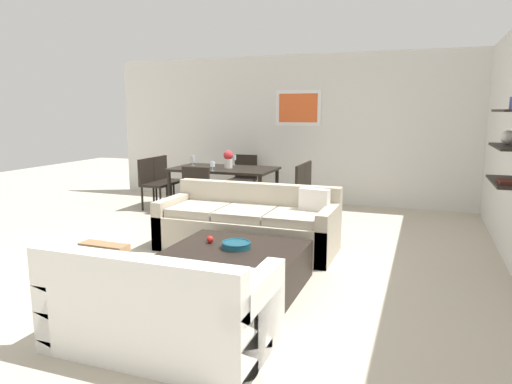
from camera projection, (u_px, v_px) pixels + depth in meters
name	position (u px, v px, depth m)	size (l,w,h in m)	color
ground_plane	(232.00, 256.00, 5.49)	(18.00, 18.00, 0.00)	#BCB29E
back_wall_unit	(322.00, 130.00, 8.42)	(8.40, 0.09, 2.70)	silver
sofa_beige	(249.00, 226.00, 5.72)	(2.17, 0.90, 0.78)	#B2A893
loveseat_white	(161.00, 307.00, 3.36)	(1.58, 0.90, 0.78)	white
coffee_table	(236.00, 267.00, 4.53)	(1.27, 1.09, 0.38)	black
decorative_bowl	(236.00, 245.00, 4.50)	(0.29, 0.29, 0.06)	navy
apple_on_coffee_table	(210.00, 239.00, 4.67)	(0.07, 0.07, 0.07)	red
dining_table	(224.00, 172.00, 7.77)	(1.72, 1.00, 0.75)	black
dining_chair_foot	(200.00, 191.00, 6.97)	(0.44, 0.44, 0.88)	black
dining_chair_head	(244.00, 175.00, 8.64)	(0.44, 0.44, 0.88)	black
dining_chair_right_far	(300.00, 184.00, 7.58)	(0.44, 0.44, 0.88)	black
dining_chair_right_near	(293.00, 189.00, 7.17)	(0.44, 0.44, 0.88)	black
dining_chair_left_near	(152.00, 180.00, 8.03)	(0.44, 0.44, 0.88)	black
dining_chair_left_far	(166.00, 177.00, 8.44)	(0.44, 0.44, 0.88)	black
wine_glass_foot	(212.00, 164.00, 7.34)	(0.08, 0.08, 0.15)	silver
wine_glass_head	(234.00, 158.00, 8.15)	(0.08, 0.08, 0.18)	silver
wine_glass_left_far	(193.00, 159.00, 8.08)	(0.07, 0.07, 0.18)	silver
centerpiece_vase	(228.00, 159.00, 7.70)	(0.16, 0.16, 0.30)	silver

